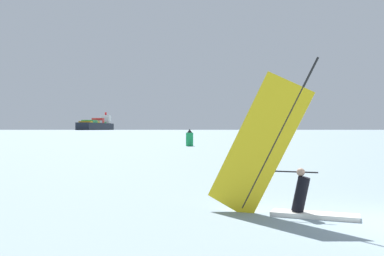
% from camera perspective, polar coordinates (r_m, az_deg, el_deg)
% --- Properties ---
extents(windsurfer, '(3.85, 1.98, 4.42)m').
position_cam_1_polar(windsurfer, '(11.93, 12.04, -6.01)').
color(windsurfer, white).
rests_on(windsurfer, ground_plane).
extents(cargo_ship, '(47.29, 186.58, 38.12)m').
position_cam_1_polar(cargo_ship, '(885.70, -12.49, 0.36)').
color(cargo_ship, black).
rests_on(cargo_ship, ground_plane).
extents(channel_buoy, '(0.99, 0.99, 2.32)m').
position_cam_1_polar(channel_buoy, '(58.09, -0.32, -1.38)').
color(channel_buoy, '#19994C').
rests_on(channel_buoy, ground_plane).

